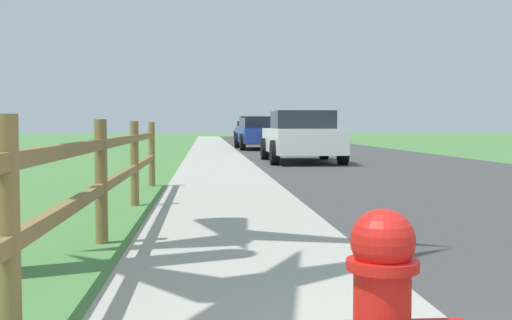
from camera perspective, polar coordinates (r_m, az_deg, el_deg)
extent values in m
plane|color=#477A3D|center=(26.28, -1.61, 0.80)|extent=(120.00, 120.00, 0.00)
cube|color=#3D3D3D|center=(28.65, 5.19, 0.98)|extent=(7.00, 66.00, 0.01)
cube|color=#9F9F92|center=(28.29, -7.90, 0.94)|extent=(6.00, 66.00, 0.01)
cube|color=#477A3D|center=(28.42, -10.92, 0.93)|extent=(5.00, 66.00, 0.00)
cylinder|color=red|center=(2.21, 11.17, -9.13)|extent=(0.24, 0.24, 0.03)
sphere|color=red|center=(2.19, 11.20, -7.09)|extent=(0.22, 0.22, 0.22)
cube|color=#A91511|center=(2.18, 11.22, -5.25)|extent=(0.04, 0.04, 0.04)
cylinder|color=brown|center=(3.25, -21.15, -6.03)|extent=(0.11, 0.11, 1.11)
cylinder|color=brown|center=(5.86, -13.59, -1.91)|extent=(0.11, 0.11, 1.11)
cylinder|color=brown|center=(8.53, -10.74, -0.33)|extent=(0.11, 0.11, 1.11)
cylinder|color=brown|center=(11.21, -9.24, 0.49)|extent=(0.11, 0.11, 1.11)
cube|color=brown|center=(5.87, -13.58, -2.45)|extent=(0.07, 10.79, 0.09)
cube|color=brown|center=(5.84, -13.63, 1.36)|extent=(0.07, 10.79, 0.09)
cube|color=white|center=(18.46, 4.03, 1.75)|extent=(1.85, 4.40, 0.68)
cube|color=#1E232B|center=(18.29, 4.12, 3.58)|extent=(1.62, 1.93, 0.50)
cylinder|color=black|center=(17.30, 7.73, 0.67)|extent=(0.22, 0.67, 0.67)
cylinder|color=black|center=(17.00, 1.66, 0.65)|extent=(0.22, 0.67, 0.67)
cylinder|color=black|center=(19.97, 6.05, 1.00)|extent=(0.22, 0.67, 0.67)
cylinder|color=black|center=(19.71, 0.79, 0.99)|extent=(0.22, 0.67, 0.67)
cube|color=navy|center=(28.47, 0.47, 2.22)|extent=(2.08, 4.90, 0.64)
cube|color=#1E232B|center=(28.26, 0.52, 3.32)|extent=(1.78, 2.42, 0.45)
cylinder|color=black|center=(27.12, 2.88, 1.61)|extent=(0.24, 0.71, 0.70)
cylinder|color=black|center=(26.88, -1.21, 1.60)|extent=(0.24, 0.71, 0.70)
cylinder|color=black|center=(30.09, 1.97, 1.76)|extent=(0.24, 0.71, 0.70)
cylinder|color=black|center=(29.87, -1.71, 1.75)|extent=(0.24, 0.71, 0.70)
cube|color=maroon|center=(37.19, -0.14, 2.51)|extent=(1.93, 4.29, 0.72)
cube|color=#1E232B|center=(37.16, -0.13, 3.47)|extent=(1.69, 2.05, 0.53)
cylinder|color=black|center=(35.95, 1.54, 2.00)|extent=(0.22, 0.73, 0.72)
cylinder|color=black|center=(35.81, -1.51, 1.99)|extent=(0.22, 0.73, 0.72)
cylinder|color=black|center=(38.60, 1.14, 2.07)|extent=(0.22, 0.73, 0.72)
cylinder|color=black|center=(38.46, -1.71, 2.07)|extent=(0.22, 0.73, 0.72)
cube|color=black|center=(47.50, -0.71, 2.53)|extent=(1.98, 4.28, 0.61)
cube|color=#1E232B|center=(47.28, -0.70, 3.19)|extent=(1.70, 2.34, 0.47)
cylinder|color=black|center=(46.24, 0.50, 2.20)|extent=(0.24, 0.65, 0.65)
cylinder|color=black|center=(46.16, -1.81, 2.19)|extent=(0.24, 0.65, 0.65)
cylinder|color=black|center=(48.85, 0.32, 2.25)|extent=(0.24, 0.65, 0.65)
cylinder|color=black|center=(48.78, -1.86, 2.24)|extent=(0.24, 0.65, 0.65)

